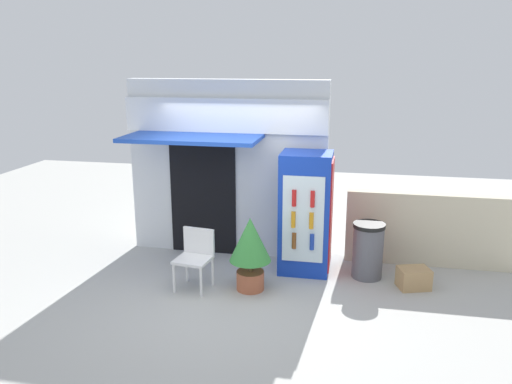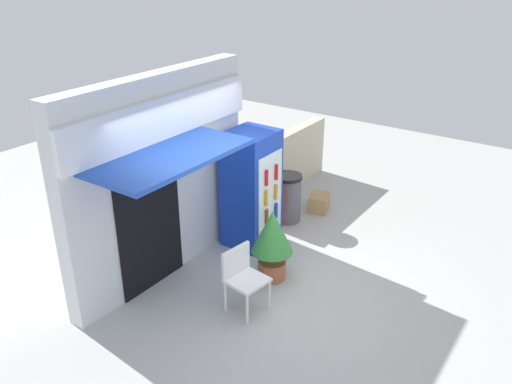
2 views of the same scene
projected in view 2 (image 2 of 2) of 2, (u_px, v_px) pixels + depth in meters
ground at (261, 293)px, 7.18m from camera, size 16.00×16.00×0.00m
storefront_building at (160, 176)px, 7.10m from camera, size 3.24×1.25×2.85m
drink_cooler at (252, 189)px, 8.09m from camera, size 0.77×0.73×1.84m
plastic_chair at (243, 274)px, 6.72m from camera, size 0.52×0.51×0.84m
potted_plant_near_shop at (272, 238)px, 7.26m from camera, size 0.58×0.58×1.06m
trash_bin at (288, 198)px, 8.95m from camera, size 0.47×0.47×0.84m
stone_boundary_wall at (285, 163)px, 9.97m from camera, size 2.65×0.21×1.15m
cardboard_box at (319, 202)px, 9.41m from camera, size 0.50×0.43×0.30m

